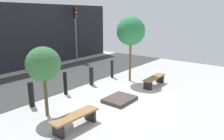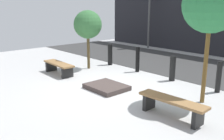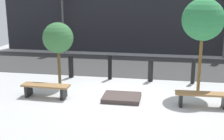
{
  "view_description": "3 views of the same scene",
  "coord_description": "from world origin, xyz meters",
  "px_view_note": "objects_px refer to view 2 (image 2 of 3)",
  "views": [
    {
      "loc": [
        -6.65,
        -4.99,
        3.4
      ],
      "look_at": [
        0.5,
        0.62,
        1.06
      ],
      "focal_mm": 35.0,
      "sensor_mm": 36.0,
      "label": 1
    },
    {
      "loc": [
        5.68,
        -5.01,
        2.53
      ],
      "look_at": [
        0.27,
        -0.17,
        0.67
      ],
      "focal_mm": 40.0,
      "sensor_mm": 36.0,
      "label": 2
    },
    {
      "loc": [
        1.38,
        -9.87,
        3.59
      ],
      "look_at": [
        -0.35,
        0.0,
        0.96
      ],
      "focal_mm": 50.0,
      "sensor_mm": 36.0,
      "label": 3
    }
  ],
  "objects_px": {
    "bollard_far_left": "(110,54)",
    "planter_bed": "(107,87)",
    "bench_left": "(59,66)",
    "traffic_light_west": "(149,5)",
    "bollard_center": "(172,68)",
    "bench_right": "(172,104)",
    "tree_behind_left_bench": "(88,25)",
    "bollard_right": "(219,77)",
    "tree_behind_right_bench": "(211,5)",
    "bollard_left": "(138,60)"
  },
  "relations": [
    {
      "from": "planter_bed",
      "to": "bollard_right",
      "type": "distance_m",
      "value": 3.41
    },
    {
      "from": "bench_right",
      "to": "traffic_light_west",
      "type": "relative_size",
      "value": 0.45
    },
    {
      "from": "planter_bed",
      "to": "bollard_far_left",
      "type": "xyz_separation_m",
      "value": [
        -2.46,
        2.32,
        0.4
      ]
    },
    {
      "from": "bollard_right",
      "to": "tree_behind_right_bench",
      "type": "bearing_deg",
      "value": -84.3
    },
    {
      "from": "bench_right",
      "to": "traffic_light_west",
      "type": "distance_m",
      "value": 10.42
    },
    {
      "from": "tree_behind_left_bench",
      "to": "bollard_center",
      "type": "xyz_separation_m",
      "value": [
        3.39,
        1.1,
        -1.37
      ]
    },
    {
      "from": "bollard_center",
      "to": "tree_behind_left_bench",
      "type": "bearing_deg",
      "value": -162.07
    },
    {
      "from": "tree_behind_left_bench",
      "to": "traffic_light_west",
      "type": "distance_m",
      "value": 6.3
    },
    {
      "from": "planter_bed",
      "to": "bollard_center",
      "type": "xyz_separation_m",
      "value": [
        0.82,
        2.32,
        0.37
      ]
    },
    {
      "from": "tree_behind_left_bench",
      "to": "bench_right",
      "type": "bearing_deg",
      "value": -15.42
    },
    {
      "from": "bench_left",
      "to": "bollard_right",
      "type": "height_order",
      "value": "bollard_right"
    },
    {
      "from": "bench_right",
      "to": "traffic_light_west",
      "type": "height_order",
      "value": "traffic_light_west"
    },
    {
      "from": "tree_behind_right_bench",
      "to": "bollard_right",
      "type": "distance_m",
      "value": 2.36
    },
    {
      "from": "tree_behind_left_bench",
      "to": "bollard_center",
      "type": "relative_size",
      "value": 2.71
    },
    {
      "from": "bench_left",
      "to": "tree_behind_left_bench",
      "type": "bearing_deg",
      "value": 91.73
    },
    {
      "from": "planter_bed",
      "to": "traffic_light_west",
      "type": "relative_size",
      "value": 0.33
    },
    {
      "from": "planter_bed",
      "to": "bollard_center",
      "type": "height_order",
      "value": "bollard_center"
    },
    {
      "from": "bench_right",
      "to": "tree_behind_left_bench",
      "type": "xyz_separation_m",
      "value": [
        -5.14,
        1.42,
        1.48
      ]
    },
    {
      "from": "tree_behind_left_bench",
      "to": "traffic_light_west",
      "type": "xyz_separation_m",
      "value": [
        -1.84,
        5.98,
        0.78
      ]
    },
    {
      "from": "bench_left",
      "to": "bollard_center",
      "type": "xyz_separation_m",
      "value": [
        3.39,
        2.52,
        0.13
      ]
    },
    {
      "from": "bench_left",
      "to": "bollard_right",
      "type": "distance_m",
      "value": 5.63
    },
    {
      "from": "planter_bed",
      "to": "bollard_right",
      "type": "xyz_separation_m",
      "value": [
        2.46,
        2.32,
        0.41
      ]
    },
    {
      "from": "tree_behind_right_bench",
      "to": "bench_right",
      "type": "bearing_deg",
      "value": -90.0
    },
    {
      "from": "planter_bed",
      "to": "traffic_light_west",
      "type": "bearing_deg",
      "value": 121.48
    },
    {
      "from": "bench_left",
      "to": "bench_right",
      "type": "xyz_separation_m",
      "value": [
        5.14,
        0.0,
        0.01
      ]
    },
    {
      "from": "bench_right",
      "to": "tree_behind_right_bench",
      "type": "xyz_separation_m",
      "value": [
        0.0,
        1.42,
        2.24
      ]
    },
    {
      "from": "bench_right",
      "to": "bollard_left",
      "type": "bearing_deg",
      "value": 141.7
    },
    {
      "from": "bollard_center",
      "to": "tree_behind_right_bench",
      "type": "bearing_deg",
      "value": -32.09
    },
    {
      "from": "bollard_center",
      "to": "bollard_right",
      "type": "xyz_separation_m",
      "value": [
        1.64,
        0.0,
        0.04
      ]
    },
    {
      "from": "bollard_far_left",
      "to": "bollard_left",
      "type": "height_order",
      "value": "bollard_left"
    },
    {
      "from": "tree_behind_right_bench",
      "to": "traffic_light_west",
      "type": "distance_m",
      "value": 9.19
    },
    {
      "from": "bollard_center",
      "to": "bench_left",
      "type": "bearing_deg",
      "value": -143.43
    },
    {
      "from": "bollard_left",
      "to": "bollard_right",
      "type": "distance_m",
      "value": 3.28
    },
    {
      "from": "bench_right",
      "to": "bollard_center",
      "type": "height_order",
      "value": "bollard_center"
    },
    {
      "from": "bench_left",
      "to": "traffic_light_west",
      "type": "relative_size",
      "value": 0.44
    },
    {
      "from": "bench_right",
      "to": "planter_bed",
      "type": "relative_size",
      "value": 1.38
    },
    {
      "from": "tree_behind_right_bench",
      "to": "traffic_light_west",
      "type": "bearing_deg",
      "value": 139.42
    },
    {
      "from": "bench_left",
      "to": "bollard_far_left",
      "type": "height_order",
      "value": "bollard_far_left"
    },
    {
      "from": "bollard_far_left",
      "to": "planter_bed",
      "type": "bearing_deg",
      "value": -43.26
    },
    {
      "from": "bench_right",
      "to": "tree_behind_left_bench",
      "type": "distance_m",
      "value": 5.54
    },
    {
      "from": "planter_bed",
      "to": "bollard_far_left",
      "type": "height_order",
      "value": "bollard_far_left"
    },
    {
      "from": "bollard_far_left",
      "to": "traffic_light_west",
      "type": "relative_size",
      "value": 0.25
    },
    {
      "from": "bench_left",
      "to": "traffic_light_west",
      "type": "bearing_deg",
      "value": 105.66
    },
    {
      "from": "bench_left",
      "to": "tree_behind_left_bench",
      "type": "xyz_separation_m",
      "value": [
        0.0,
        1.42,
        1.49
      ]
    },
    {
      "from": "planter_bed",
      "to": "bollard_left",
      "type": "height_order",
      "value": "bollard_left"
    },
    {
      "from": "tree_behind_left_bench",
      "to": "traffic_light_west",
      "type": "height_order",
      "value": "traffic_light_west"
    },
    {
      "from": "bench_right",
      "to": "planter_bed",
      "type": "bearing_deg",
      "value": 173.83
    },
    {
      "from": "bollard_far_left",
      "to": "traffic_light_west",
      "type": "bearing_deg",
      "value": 111.72
    },
    {
      "from": "bollard_right",
      "to": "traffic_light_west",
      "type": "relative_size",
      "value": 0.26
    },
    {
      "from": "tree_behind_left_bench",
      "to": "bollard_far_left",
      "type": "xyz_separation_m",
      "value": [
        0.11,
        1.1,
        -1.34
      ]
    }
  ]
}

